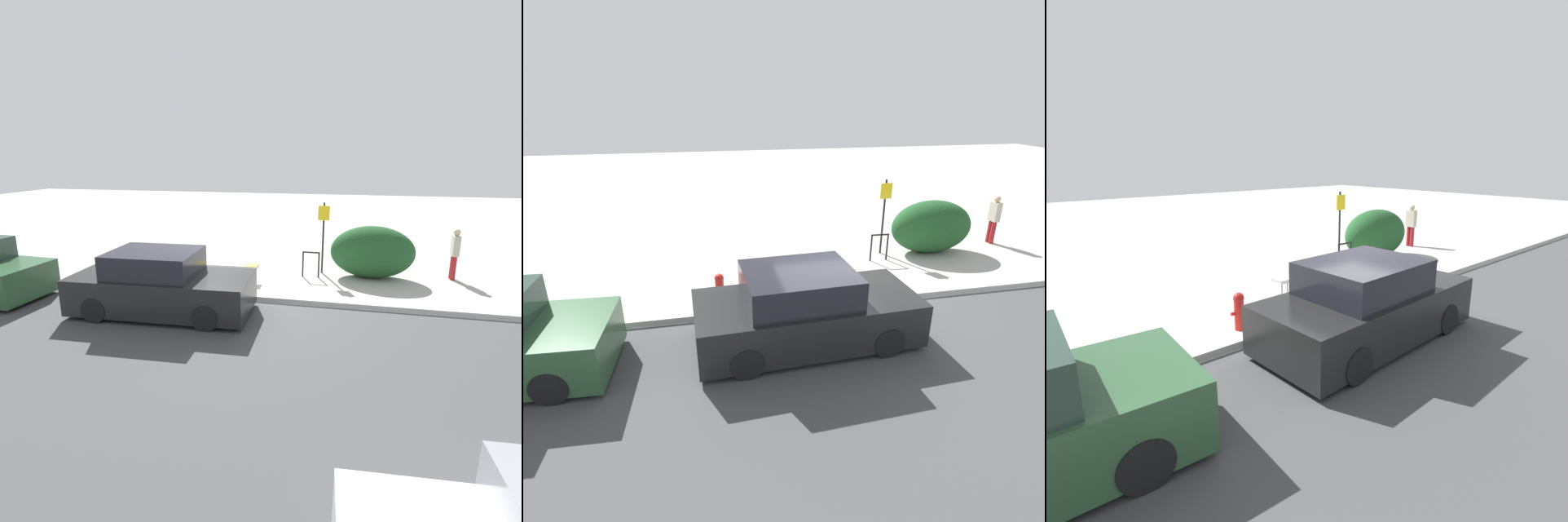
% 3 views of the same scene
% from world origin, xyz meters
% --- Properties ---
extents(ground_plane, '(60.00, 60.00, 0.00)m').
position_xyz_m(ground_plane, '(0.00, 0.00, 0.00)').
color(ground_plane, '#ADAAA3').
extents(curb, '(60.00, 0.20, 0.13)m').
position_xyz_m(curb, '(0.00, 0.00, 0.07)').
color(curb, '#B7B7B2').
rests_on(curb, ground_plane).
extents(bench, '(1.73, 0.44, 0.53)m').
position_xyz_m(bench, '(-0.20, 1.54, 0.47)').
color(bench, gray).
rests_on(bench, ground_plane).
extents(bike_rack, '(0.55, 0.07, 0.83)m').
position_xyz_m(bike_rack, '(2.16, 2.43, 0.50)').
color(bike_rack, black).
rests_on(bike_rack, ground_plane).
extents(sign_post, '(0.36, 0.08, 2.30)m').
position_xyz_m(sign_post, '(2.48, 2.98, 1.38)').
color(sign_post, black).
rests_on(sign_post, ground_plane).
extents(fire_hydrant, '(0.36, 0.22, 0.77)m').
position_xyz_m(fire_hydrant, '(-2.63, 0.63, 0.41)').
color(fire_hydrant, red).
rests_on(fire_hydrant, ground_plane).
extents(shrub_hedge, '(2.57, 1.44, 1.63)m').
position_xyz_m(shrub_hedge, '(4.03, 2.81, 0.82)').
color(shrub_hedge, '#1E4C23').
rests_on(shrub_hedge, ground_plane).
extents(pedestrian, '(0.21, 0.36, 1.59)m').
position_xyz_m(pedestrian, '(6.49, 3.15, 0.85)').
color(pedestrian, maroon).
rests_on(pedestrian, ground_plane).
extents(parked_car_near, '(4.36, 2.02, 1.55)m').
position_xyz_m(parked_car_near, '(-1.09, -1.33, 0.69)').
color(parked_car_near, black).
rests_on(parked_car_near, ground_plane).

